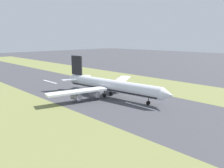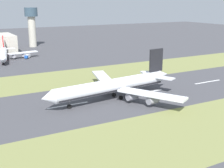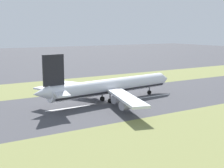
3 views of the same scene
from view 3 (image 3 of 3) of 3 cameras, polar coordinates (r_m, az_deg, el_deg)
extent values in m
plane|color=#424247|center=(123.69, -1.27, -3.50)|extent=(800.00, 800.00, 0.00)
cube|color=olive|center=(163.41, -9.20, -0.33)|extent=(40.00, 600.00, 0.01)
cube|color=olive|center=(89.13, 13.56, -9.14)|extent=(40.00, 600.00, 0.01)
cube|color=silver|center=(116.87, -7.96, -4.39)|extent=(1.20, 18.00, 0.01)
cube|color=silver|center=(137.17, 7.56, -2.24)|extent=(1.20, 18.00, 0.01)
cylinder|color=silver|center=(126.11, 0.00, -0.36)|extent=(12.44, 56.32, 6.00)
cone|color=silver|center=(146.58, 9.45, 0.95)|extent=(6.42, 5.65, 5.88)
cone|color=silver|center=(110.00, -12.85, -1.71)|extent=(5.76, 6.55, 5.10)
cube|color=black|center=(126.41, 0.00, -1.09)|extent=(11.88, 54.06, 0.70)
cube|color=silver|center=(136.48, -6.92, -0.03)|extent=(28.33, 19.17, 0.90)
cube|color=silver|center=(108.51, 2.68, -2.54)|extent=(29.55, 13.47, 0.90)
cylinder|color=#93939E|center=(131.58, -3.79, -1.43)|extent=(3.73, 5.14, 3.20)
cylinder|color=#93939E|center=(137.20, -7.11, -1.02)|extent=(3.73, 5.14, 3.20)
cylinder|color=#93939E|center=(117.43, 1.16, -2.80)|extent=(3.73, 5.14, 3.20)
cylinder|color=#93939E|center=(108.52, 2.73, -3.87)|extent=(3.73, 5.14, 3.20)
cube|color=black|center=(110.92, -10.67, 2.50)|extent=(1.72, 8.04, 11.00)
cube|color=silver|center=(116.94, -11.79, -0.88)|extent=(10.92, 8.17, 0.60)
cube|color=silver|center=(107.34, -9.19, -1.76)|extent=(10.67, 6.28, 0.60)
cylinder|color=#59595E|center=(140.65, 6.86, -0.89)|extent=(0.50, 0.50, 3.20)
cylinder|color=black|center=(140.95, 6.84, -1.53)|extent=(1.10, 1.89, 1.80)
cylinder|color=#59595E|center=(127.08, -1.79, -1.98)|extent=(0.50, 0.50, 3.20)
cylinder|color=black|center=(127.42, -1.78, -2.69)|extent=(1.10, 1.89, 1.80)
cylinder|color=#59595E|center=(123.01, -0.36, -2.38)|extent=(0.50, 0.50, 3.20)
cylinder|color=black|center=(123.36, -0.36, -3.10)|extent=(1.10, 1.89, 1.80)
camera|label=1|loc=(144.67, 47.85, 7.25)|focal=35.00mm
camera|label=2|loc=(255.89, -1.15, 12.89)|focal=50.00mm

